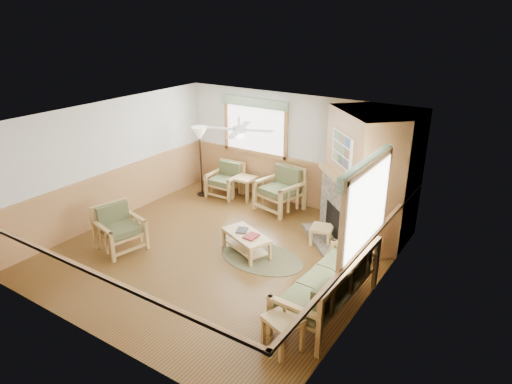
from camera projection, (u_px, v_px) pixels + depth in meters
The scene contains 24 objects.
floor at pixel (220, 253), 9.06m from camera, with size 6.00×6.00×0.01m, color brown.
ceiling at pixel (215, 119), 8.05m from camera, with size 6.00×6.00×0.01m, color white.
wall_back at pixel (295, 151), 10.88m from camera, with size 6.00×0.02×2.70m, color silver.
wall_front at pixel (83, 257), 6.23m from camera, with size 6.00×0.02×2.70m, color silver.
wall_left at pixel (110, 162), 10.08m from camera, with size 0.02×6.00×2.70m, color silver.
wall_right at pixel (372, 229), 7.03m from camera, with size 0.02×6.00×2.70m, color silver.
wainscot at pixel (219, 228), 8.85m from camera, with size 6.00×6.00×1.10m, color #A97845, non-canonical shape.
fireplace at pixel (362, 179), 9.10m from camera, with size 2.20×2.20×2.70m, color #A97845, non-canonical shape.
window_back at pixel (255, 97), 10.97m from camera, with size 1.90×0.16×1.50m, color white, non-canonical shape.
window_right at pixel (372, 159), 6.45m from camera, with size 0.16×1.90×1.50m, color white, non-canonical shape.
ceiling_fan at pixel (239, 120), 8.14m from camera, with size 1.24×1.24×0.36m, color white, non-canonical shape.
sofa at pixel (327, 283), 7.17m from camera, with size 0.88×2.14×0.98m, color tan, non-canonical shape.
armchair_back_left at pixel (225, 180), 11.66m from camera, with size 0.76×0.76×0.86m, color tan, non-canonical shape.
armchair_back_right at pixel (280, 189), 10.81m from camera, with size 0.92×0.92×1.03m, color tan, non-canonical shape.
armchair_left at pixel (120, 229), 9.04m from camera, with size 0.80×0.80×0.90m, color tan, non-canonical shape.
coffee_table at pixel (246, 244), 8.97m from camera, with size 1.05×0.53×0.42m, color tan, non-canonical shape.
end_table_chairs at pixel (244, 188), 11.52m from camera, with size 0.52×0.50×0.58m, color tan, non-canonical shape.
end_table_sofa at pixel (283, 333), 6.41m from camera, with size 0.48×0.46×0.54m, color tan, non-canonical shape.
footstool at pixel (322, 235), 9.35m from camera, with size 0.43×0.43×0.38m, color tan, non-canonical shape.
braided_rug at pixel (262, 258), 8.85m from camera, with size 1.70×1.70×0.01m, color brown.
floor_lamp_left at pixel (201, 162), 11.54m from camera, with size 0.41×0.41×1.81m, color black, non-canonical shape.
floor_lamp_right at pixel (372, 221), 8.53m from camera, with size 0.37×0.37×1.63m, color black, non-canonical shape.
book_red at pixel (251, 236), 8.76m from camera, with size 0.22×0.30×0.03m, color maroon.
book_dark at pixel (242, 230), 9.01m from camera, with size 0.20×0.27×0.03m, color #262720.
Camera 1 is at (4.96, -6.25, 4.51)m, focal length 32.00 mm.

